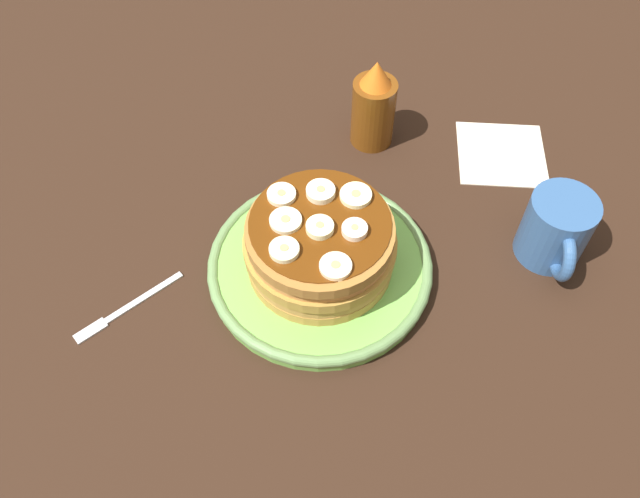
{
  "coord_description": "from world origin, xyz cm",
  "views": [
    {
      "loc": [
        40.51,
        0.72,
        60.79
      ],
      "look_at": [
        0.0,
        0.0,
        4.43
      ],
      "focal_mm": 36.66,
      "sensor_mm": 36.0,
      "label": 1
    }
  ],
  "objects_px": {
    "banana_slice_2": "(336,266)",
    "banana_slice_4": "(355,230)",
    "plate": "(320,266)",
    "banana_slice_5": "(356,196)",
    "banana_slice_1": "(286,221)",
    "coffee_mug": "(557,230)",
    "banana_slice_6": "(284,250)",
    "banana_slice_0": "(321,228)",
    "syrup_bottle": "(374,107)",
    "banana_slice_3": "(282,195)",
    "banana_slice_7": "(323,192)",
    "pancake_stack": "(320,243)",
    "napkin": "(501,154)",
    "fork": "(123,310)"
  },
  "relations": [
    {
      "from": "banana_slice_1",
      "to": "banana_slice_5",
      "type": "relative_size",
      "value": 0.99
    },
    {
      "from": "banana_slice_7",
      "to": "banana_slice_5",
      "type": "bearing_deg",
      "value": 83.91
    },
    {
      "from": "pancake_stack",
      "to": "fork",
      "type": "relative_size",
      "value": 1.6
    },
    {
      "from": "coffee_mug",
      "to": "syrup_bottle",
      "type": "distance_m",
      "value": 0.27
    },
    {
      "from": "pancake_stack",
      "to": "syrup_bottle",
      "type": "bearing_deg",
      "value": 163.35
    },
    {
      "from": "napkin",
      "to": "banana_slice_3",
      "type": "bearing_deg",
      "value": -60.68
    },
    {
      "from": "banana_slice_4",
      "to": "pancake_stack",
      "type": "bearing_deg",
      "value": -109.88
    },
    {
      "from": "banana_slice_1",
      "to": "banana_slice_7",
      "type": "distance_m",
      "value": 0.05
    },
    {
      "from": "plate",
      "to": "banana_slice_3",
      "type": "relative_size",
      "value": 8.22
    },
    {
      "from": "napkin",
      "to": "banana_slice_5",
      "type": "bearing_deg",
      "value": -51.92
    },
    {
      "from": "banana_slice_2",
      "to": "banana_slice_5",
      "type": "relative_size",
      "value": 0.95
    },
    {
      "from": "banana_slice_2",
      "to": "syrup_bottle",
      "type": "height_order",
      "value": "syrup_bottle"
    },
    {
      "from": "banana_slice_3",
      "to": "banana_slice_6",
      "type": "xyz_separation_m",
      "value": [
        0.07,
        0.01,
        0.0
      ]
    },
    {
      "from": "pancake_stack",
      "to": "banana_slice_6",
      "type": "bearing_deg",
      "value": -42.01
    },
    {
      "from": "banana_slice_6",
      "to": "banana_slice_0",
      "type": "bearing_deg",
      "value": 127.76
    },
    {
      "from": "pancake_stack",
      "to": "banana_slice_4",
      "type": "distance_m",
      "value": 0.05
    },
    {
      "from": "syrup_bottle",
      "to": "pancake_stack",
      "type": "bearing_deg",
      "value": -16.65
    },
    {
      "from": "banana_slice_5",
      "to": "banana_slice_7",
      "type": "relative_size",
      "value": 1.09
    },
    {
      "from": "pancake_stack",
      "to": "banana_slice_1",
      "type": "height_order",
      "value": "banana_slice_1"
    },
    {
      "from": "napkin",
      "to": "coffee_mug",
      "type": "bearing_deg",
      "value": 10.54
    },
    {
      "from": "banana_slice_5",
      "to": "banana_slice_4",
      "type": "bearing_deg",
      "value": -2.34
    },
    {
      "from": "pancake_stack",
      "to": "plate",
      "type": "bearing_deg",
      "value": -1.46
    },
    {
      "from": "plate",
      "to": "banana_slice_6",
      "type": "xyz_separation_m",
      "value": [
        0.04,
        -0.03,
        0.08
      ]
    },
    {
      "from": "napkin",
      "to": "syrup_bottle",
      "type": "bearing_deg",
      "value": -98.87
    },
    {
      "from": "banana_slice_2",
      "to": "banana_slice_4",
      "type": "distance_m",
      "value": 0.05
    },
    {
      "from": "plate",
      "to": "syrup_bottle",
      "type": "relative_size",
      "value": 2.03
    },
    {
      "from": "banana_slice_1",
      "to": "banana_slice_4",
      "type": "relative_size",
      "value": 1.27
    },
    {
      "from": "banana_slice_1",
      "to": "banana_slice_5",
      "type": "height_order",
      "value": "same"
    },
    {
      "from": "banana_slice_2",
      "to": "syrup_bottle",
      "type": "relative_size",
      "value": 0.26
    },
    {
      "from": "banana_slice_0",
      "to": "banana_slice_6",
      "type": "relative_size",
      "value": 0.94
    },
    {
      "from": "banana_slice_5",
      "to": "coffee_mug",
      "type": "xyz_separation_m",
      "value": [
        0.0,
        0.22,
        -0.05
      ]
    },
    {
      "from": "banana_slice_2",
      "to": "banana_slice_6",
      "type": "distance_m",
      "value": 0.05
    },
    {
      "from": "banana_slice_4",
      "to": "syrup_bottle",
      "type": "bearing_deg",
      "value": 172.76
    },
    {
      "from": "napkin",
      "to": "pancake_stack",
      "type": "bearing_deg",
      "value": -51.26
    },
    {
      "from": "banana_slice_1",
      "to": "syrup_bottle",
      "type": "relative_size",
      "value": 0.27
    },
    {
      "from": "pancake_stack",
      "to": "fork",
      "type": "height_order",
      "value": "pancake_stack"
    },
    {
      "from": "banana_slice_2",
      "to": "napkin",
      "type": "height_order",
      "value": "banana_slice_2"
    },
    {
      "from": "banana_slice_5",
      "to": "banana_slice_6",
      "type": "relative_size",
      "value": 1.12
    },
    {
      "from": "coffee_mug",
      "to": "napkin",
      "type": "height_order",
      "value": "coffee_mug"
    },
    {
      "from": "pancake_stack",
      "to": "banana_slice_2",
      "type": "height_order",
      "value": "banana_slice_2"
    },
    {
      "from": "banana_slice_5",
      "to": "fork",
      "type": "distance_m",
      "value": 0.28
    },
    {
      "from": "banana_slice_2",
      "to": "banana_slice_0",
      "type": "bearing_deg",
      "value": -162.37
    },
    {
      "from": "banana_slice_4",
      "to": "syrup_bottle",
      "type": "xyz_separation_m",
      "value": [
        -0.22,
        0.03,
        -0.04
      ]
    },
    {
      "from": "pancake_stack",
      "to": "banana_slice_7",
      "type": "bearing_deg",
      "value": 175.59
    },
    {
      "from": "banana_slice_2",
      "to": "banana_slice_6",
      "type": "relative_size",
      "value": 1.06
    },
    {
      "from": "banana_slice_6",
      "to": "napkin",
      "type": "xyz_separation_m",
      "value": [
        -0.22,
        0.26,
        -0.09
      ]
    },
    {
      "from": "banana_slice_1",
      "to": "coffee_mug",
      "type": "height_order",
      "value": "banana_slice_1"
    },
    {
      "from": "coffee_mug",
      "to": "fork",
      "type": "distance_m",
      "value": 0.48
    },
    {
      "from": "banana_slice_0",
      "to": "pancake_stack",
      "type": "bearing_deg",
      "value": -172.37
    },
    {
      "from": "banana_slice_2",
      "to": "plate",
      "type": "bearing_deg",
      "value": -163.75
    }
  ]
}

